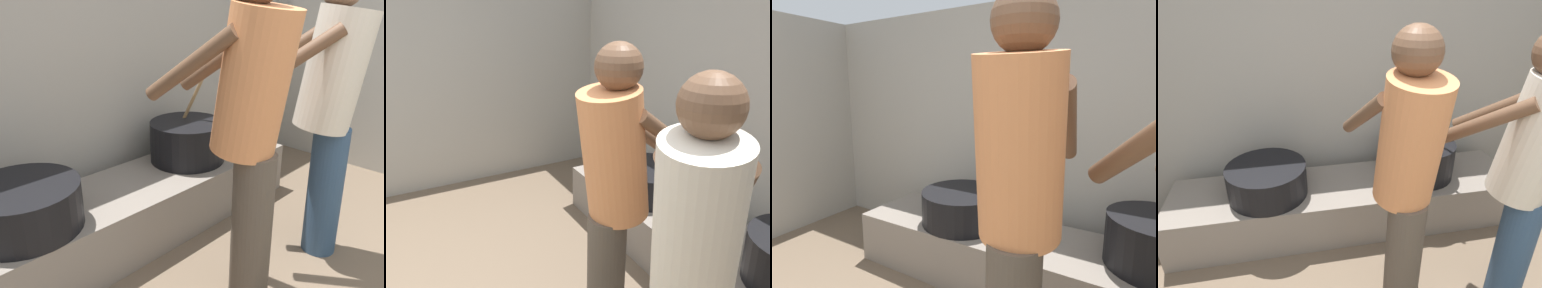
% 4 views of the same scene
% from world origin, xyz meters
% --- Properties ---
extents(block_enclosure_rear, '(4.87, 0.20, 1.96)m').
position_xyz_m(block_enclosure_rear, '(0.00, 2.54, 0.98)').
color(block_enclosure_rear, '#9E998E').
rests_on(block_enclosure_rear, ground_plane).
extents(hearth_ledge, '(2.66, 0.60, 0.37)m').
position_xyz_m(hearth_ledge, '(0.04, 2.02, 0.18)').
color(hearth_ledge, slate).
rests_on(hearth_ledge, ground_plane).
extents(cooking_pot_main, '(0.52, 0.52, 0.74)m').
position_xyz_m(cooking_pot_main, '(0.64, 2.05, 0.51)').
color(cooking_pot_main, black).
rests_on(cooking_pot_main, hearth_ledge).
extents(cooking_pot_secondary, '(0.57, 0.57, 0.23)m').
position_xyz_m(cooking_pot_secondary, '(-0.55, 2.00, 0.48)').
color(cooking_pot_secondary, black).
rests_on(cooking_pot_secondary, hearth_ledge).
extents(cook_in_orange_shirt, '(0.43, 0.72, 1.64)m').
position_xyz_m(cook_in_orange_shirt, '(0.18, 1.19, 0.94)').
color(cook_in_orange_shirt, '#4C4238').
rests_on(cook_in_orange_shirt, ground_plane).
extents(cook_in_cream_shirt, '(0.68, 0.72, 1.62)m').
position_xyz_m(cook_in_cream_shirt, '(0.80, 1.12, 0.93)').
color(cook_in_cream_shirt, navy).
rests_on(cook_in_cream_shirt, ground_plane).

